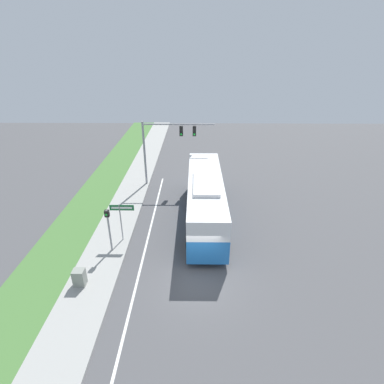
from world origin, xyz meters
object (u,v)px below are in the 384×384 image
at_px(pedestrian_signal, 108,224).
at_px(street_sign, 121,215).
at_px(signal_gantry, 166,140).
at_px(utility_cabinet, 79,277).
at_px(bus, 205,196).

relative_size(pedestrian_signal, street_sign, 1.07).
relative_size(signal_gantry, utility_cabinet, 6.65).
distance_m(street_sign, utility_cabinet, 4.93).
height_order(pedestrian_signal, utility_cabinet, pedestrian_signal).
height_order(signal_gantry, street_sign, signal_gantry).
xyz_separation_m(street_sign, utility_cabinet, (-1.53, -4.45, -1.47)).
distance_m(bus, signal_gantry, 7.87).
height_order(pedestrian_signal, street_sign, pedestrian_signal).
bearing_deg(signal_gantry, bus, -61.85).
relative_size(bus, street_sign, 4.19).
bearing_deg(bus, pedestrian_signal, -145.94).
bearing_deg(signal_gantry, pedestrian_signal, -104.36).
distance_m(bus, street_sign, 6.50).
distance_m(signal_gantry, pedestrian_signal, 11.44).
distance_m(pedestrian_signal, street_sign, 1.34).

